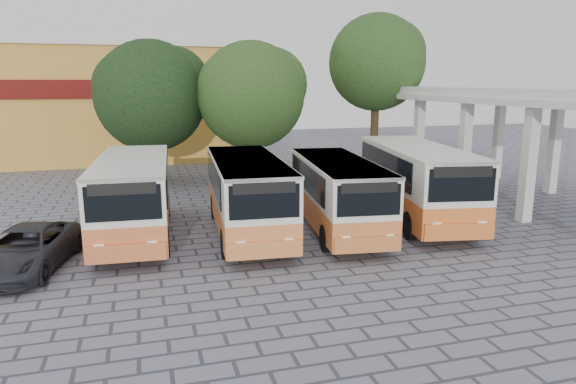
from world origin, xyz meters
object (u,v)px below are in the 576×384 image
object	(u,v)px
bus_far_left	(134,192)
bus_far_right	(416,178)
bus_centre_left	(247,191)
parked_car	(26,249)
bus_centre_right	(338,190)

from	to	relation	value
bus_far_left	bus_far_right	size ratio (longest dim) A/B	0.93
bus_centre_left	bus_far_right	xyz separation A→B (m)	(7.14, 0.14, 0.12)
bus_far_left	bus_far_right	distance (m)	11.25
bus_centre_left	bus_far_left	bearing A→B (deg)	171.91
bus_far_right	parked_car	size ratio (longest dim) A/B	1.88
bus_far_right	bus_centre_left	bearing A→B (deg)	-168.96
bus_far_left	parked_car	bearing A→B (deg)	-136.05
bus_far_left	bus_centre_right	distance (m)	7.64
bus_centre_left	bus_far_right	distance (m)	7.14
bus_far_right	bus_far_left	bearing A→B (deg)	-173.86
bus_centre_right	bus_far_right	bearing A→B (deg)	16.52
bus_far_left	bus_centre_left	xyz separation A→B (m)	(4.09, -0.88, -0.03)
parked_car	bus_centre_right	bearing A→B (deg)	19.23
bus_centre_left	parked_car	distance (m)	7.59
bus_centre_right	bus_far_right	distance (m)	3.77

